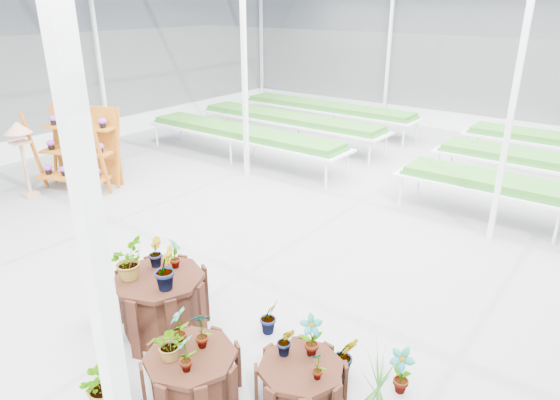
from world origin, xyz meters
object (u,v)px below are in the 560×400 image
Objects in this scene: shelf_rack at (77,150)px; bird_table at (24,159)px; plinth_mid at (192,375)px; plinth_low at (301,382)px; plinth_tall at (161,304)px.

bird_table is (-0.50, -1.02, -0.08)m from shelf_rack.
bird_table is at bearing 164.34° from plinth_mid.
plinth_low is at bearing -40.95° from shelf_rack.
plinth_mid reaches higher than plinth_low.
plinth_low is (2.20, 0.10, -0.20)m from plinth_tall.
shelf_rack is at bearing 156.02° from plinth_mid.
bird_table is (-6.34, 1.51, 0.45)m from plinth_tall.
plinth_tall is at bearing 3.61° from bird_table.
bird_table is (-7.54, 2.11, 0.59)m from plinth_mid.
shelf_rack is 1.09× the size of bird_table.
plinth_low is 8.42m from shelf_rack.
plinth_low is 0.53× the size of shelf_rack.
plinth_mid is 7.72m from shelf_rack.
plinth_low is at bearing 7.64° from bird_table.
bird_table is at bearing 166.58° from plinth_tall.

